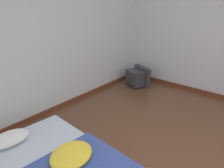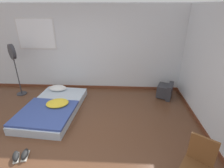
{
  "view_description": "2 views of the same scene",
  "coord_description": "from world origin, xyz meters",
  "views": [
    {
      "loc": [
        -1.83,
        -0.67,
        2.02
      ],
      "look_at": [
        0.75,
        1.47,
        0.67
      ],
      "focal_mm": 35.0,
      "sensor_mm": 36.0,
      "label": 1
    },
    {
      "loc": [
        1.04,
        -2.7,
        2.54
      ],
      "look_at": [
        0.83,
        1.38,
        0.68
      ],
      "focal_mm": 28.0,
      "sensor_mm": 36.0,
      "label": 2
    }
  ],
  "objects": [
    {
      "name": "ground_plane",
      "position": [
        0.0,
        0.0,
        0.0
      ],
      "size": [
        20.0,
        20.0,
        0.0
      ],
      "primitive_type": "plane",
      "color": "brown"
    },
    {
      "name": "wall_back",
      "position": [
        -0.02,
        2.55,
        1.29
      ],
      "size": [
        8.18,
        0.08,
        2.6
      ],
      "color": "silver",
      "rests_on": "ground_plane"
    },
    {
      "name": "mattress_bed",
      "position": [
        -0.69,
        1.07,
        0.13
      ],
      "size": [
        1.41,
        2.18,
        0.34
      ],
      "color": "silver",
      "rests_on": "ground_plane"
    },
    {
      "name": "crt_tv",
      "position": [
        2.39,
        2.01,
        0.21
      ],
      "size": [
        0.56,
        0.59,
        0.45
      ],
      "color": "#333338",
      "rests_on": "ground_plane"
    },
    {
      "name": "wooden_chair",
      "position": [
        2.17,
        -0.85,
        0.52
      ],
      "size": [
        0.54,
        0.54,
        0.9
      ],
      "color": "brown",
      "rests_on": "ground_plane"
    },
    {
      "name": "sneaker_pair",
      "position": [
        -0.74,
        -0.45,
        0.05
      ],
      "size": [
        0.33,
        0.33,
        0.1
      ],
      "color": "silver",
      "rests_on": "ground_plane"
    },
    {
      "name": "standing_fan",
      "position": [
        -2.03,
        1.98,
        1.17
      ],
      "size": [
        0.38,
        0.36,
        1.56
      ],
      "color": "#333338",
      "rests_on": "ground_plane"
    }
  ]
}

